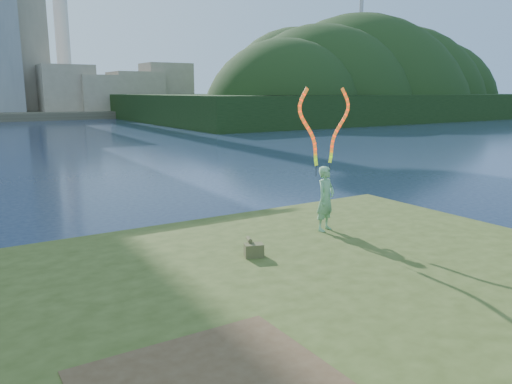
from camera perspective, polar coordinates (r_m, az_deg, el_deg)
ground at (r=10.56m, az=-1.96°, el=-13.85°), size 320.00×320.00×0.00m
grassy_knoll at (r=8.71m, az=6.01°, el=-17.23°), size 20.00×18.00×0.80m
wooded_hill at (r=93.88m, az=11.30°, el=8.57°), size 78.00×50.00×63.00m
woman_with_ribbons at (r=13.45m, az=7.93°, el=1.43°), size 1.99×0.78×4.12m
canvas_bag at (r=11.44m, az=-0.29°, el=-6.59°), size 0.50×0.56×0.40m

